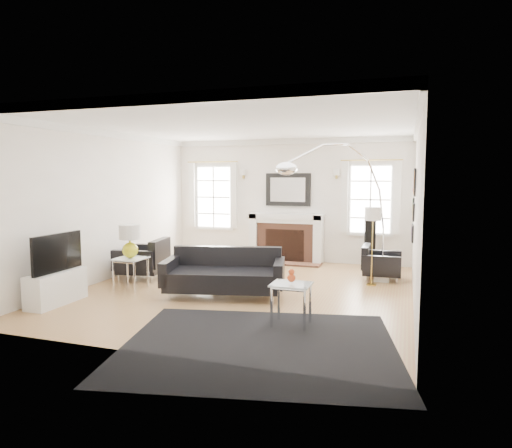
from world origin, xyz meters
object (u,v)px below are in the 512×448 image
(sofa, at_px, (225,275))
(fireplace, at_px, (286,238))
(coffee_table, at_px, (223,264))
(arc_floor_lamp, at_px, (337,206))
(armchair_left, at_px, (145,260))
(gourd_lamp, at_px, (130,239))
(armchair_right, at_px, (379,264))

(sofa, bearing_deg, fireplace, 86.52)
(fireplace, xyz_separation_m, sofa, (-0.19, -3.20, -0.20))
(coffee_table, distance_m, arc_floor_lamp, 2.34)
(fireplace, bearing_deg, armchair_left, -130.59)
(sofa, distance_m, arc_floor_lamp, 2.35)
(armchair_left, relative_size, coffee_table, 1.29)
(sofa, relative_size, arc_floor_lamp, 0.79)
(fireplace, height_order, coffee_table, fireplace)
(coffee_table, bearing_deg, armchair_left, -173.68)
(fireplace, distance_m, arc_floor_lamp, 2.53)
(gourd_lamp, xyz_separation_m, arc_floor_lamp, (3.34, 1.43, 0.54))
(fireplace, height_order, sofa, fireplace)
(arc_floor_lamp, bearing_deg, armchair_right, 44.85)
(fireplace, bearing_deg, armchair_right, -28.72)
(fireplace, distance_m, gourd_lamp, 3.84)
(sofa, height_order, armchair_right, sofa)
(sofa, relative_size, armchair_right, 2.62)
(armchair_left, height_order, armchair_right, armchair_left)
(gourd_lamp, bearing_deg, arc_floor_lamp, 23.10)
(arc_floor_lamp, bearing_deg, sofa, -141.05)
(armchair_right, relative_size, coffee_table, 0.98)
(sofa, relative_size, gourd_lamp, 3.59)
(fireplace, xyz_separation_m, armchair_right, (2.15, -1.18, -0.25))
(gourd_lamp, relative_size, arc_floor_lamp, 0.22)
(sofa, distance_m, gourd_lamp, 1.80)
(armchair_left, xyz_separation_m, armchair_right, (4.28, 1.32, -0.05))
(gourd_lamp, bearing_deg, fireplace, 60.01)
(fireplace, bearing_deg, arc_floor_lamp, -52.75)
(fireplace, relative_size, armchair_right, 2.14)
(sofa, bearing_deg, coffee_table, 114.34)
(armchair_left, xyz_separation_m, gourd_lamp, (0.23, -0.82, 0.53))
(arc_floor_lamp, bearing_deg, coffee_table, -167.79)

